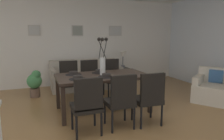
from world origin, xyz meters
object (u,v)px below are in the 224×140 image
(dining_table, at_px, (103,78))
(table_lamp, at_px, (123,56))
(potted_plant, at_px, (35,82))
(bowl_far_left, at_px, (106,75))
(dining_chair_near_left, at_px, (87,103))
(armchair, at_px, (214,89))
(dining_chair_far_right, at_px, (91,77))
(dining_chair_mid_right, at_px, (112,76))
(framed_picture_left, at_px, (34,30))
(bowl_near_left, at_px, (78,77))
(bowl_near_right, at_px, (73,73))
(framed_picture_right, at_px, (115,31))
(sofa, at_px, (86,78))
(framed_picture_center, at_px, (78,31))
(bowl_far_right, at_px, (99,71))
(side_table, at_px, (123,76))
(dining_chair_mid_left, at_px, (149,96))
(centerpiece_vase, at_px, (103,61))
(dining_chair_near_right, at_px, (69,79))

(dining_table, bearing_deg, table_lamp, 56.31)
(table_lamp, distance_m, potted_plant, 2.61)
(bowl_far_left, height_order, potted_plant, bowl_far_left)
(dining_chair_near_left, distance_m, armchair, 3.19)
(dining_chair_far_right, height_order, table_lamp, table_lamp)
(dining_chair_mid_right, relative_size, framed_picture_left, 2.87)
(dining_chair_mid_right, bearing_deg, dining_chair_near_left, -120.87)
(bowl_near_left, distance_m, bowl_near_right, 0.45)
(table_lamp, bearing_deg, framed_picture_right, 93.27)
(bowl_near_right, bearing_deg, sofa, 69.18)
(bowl_far_left, relative_size, framed_picture_right, 0.40)
(bowl_near_right, bearing_deg, framed_picture_center, 76.21)
(table_lamp, relative_size, armchair, 0.46)
(bowl_far_right, height_order, side_table, bowl_far_right)
(side_table, xyz_separation_m, framed_picture_center, (-1.25, 0.55, 1.38))
(bowl_near_left, height_order, bowl_near_right, same)
(dining_chair_mid_left, xyz_separation_m, bowl_far_left, (-0.52, 0.70, 0.27))
(side_table, xyz_separation_m, framed_picture_left, (-2.46, 0.55, 1.38))
(bowl_near_left, bearing_deg, dining_chair_near_left, -90.28)
(bowl_near_right, bearing_deg, potted_plant, 120.81)
(dining_chair_mid_right, xyz_separation_m, bowl_near_right, (-1.08, -0.68, 0.27))
(dining_table, relative_size, potted_plant, 2.69)
(dining_chair_near_left, distance_m, bowl_far_left, 0.91)
(armchair, distance_m, framed_picture_right, 3.36)
(bowl_near_right, bearing_deg, side_table, 42.67)
(dining_chair_mid_left, height_order, bowl_far_right, dining_chair_mid_left)
(dining_chair_far_right, distance_m, framed_picture_left, 2.25)
(dining_chair_near_left, height_order, bowl_near_right, dining_chair_near_left)
(centerpiece_vase, distance_m, framed_picture_left, 2.78)
(dining_chair_mid_left, relative_size, centerpiece_vase, 1.25)
(sofa, xyz_separation_m, framed_picture_right, (1.11, 0.50, 1.36))
(bowl_near_right, relative_size, framed_picture_right, 0.40)
(centerpiece_vase, height_order, bowl_near_left, centerpiece_vase)
(centerpiece_vase, relative_size, framed_picture_right, 1.72)
(dining_chair_near_right, distance_m, dining_chair_far_right, 0.51)
(bowl_far_right, xyz_separation_m, sofa, (0.11, 1.70, -0.50))
(table_lamp, bearing_deg, dining_chair_near_right, -151.81)
(dining_chair_mid_left, xyz_separation_m, armchair, (2.07, 0.60, -0.23))
(potted_plant, bearing_deg, dining_chair_far_right, -24.05)
(centerpiece_vase, bearing_deg, bowl_near_right, 157.60)
(side_table, height_order, framed_picture_right, framed_picture_right)
(dining_chair_near_right, bearing_deg, armchair, -21.96)
(bowl_far_right, xyz_separation_m, framed_picture_left, (-1.22, 2.20, 0.86))
(armchair, xyz_separation_m, framed_picture_right, (-1.37, 2.75, 1.36))
(bowl_far_left, bearing_deg, armchair, -2.23)
(dining_chair_mid_right, relative_size, centerpiece_vase, 1.25)
(bowl_near_left, xyz_separation_m, bowl_far_left, (0.54, 0.00, 0.00))
(bowl_far_right, bearing_deg, dining_chair_mid_right, 51.55)
(bowl_far_left, bearing_deg, framed_picture_center, 90.00)
(dining_chair_near_left, height_order, centerpiece_vase, centerpiece_vase)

